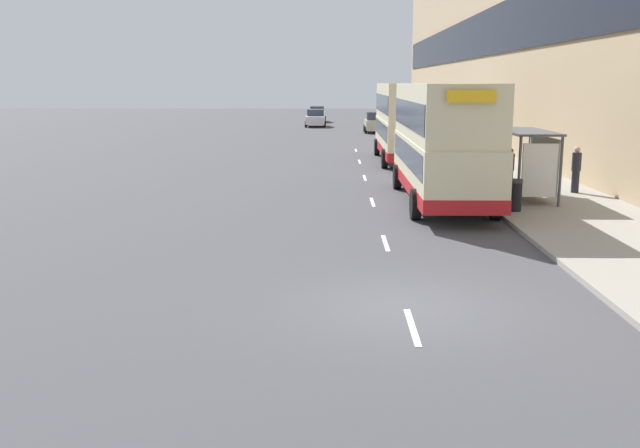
# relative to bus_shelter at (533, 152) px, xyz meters

# --- Properties ---
(ground_plane) EXTENTS (220.00, 220.00, 0.00)m
(ground_plane) POSITION_rel_bus_shelter_xyz_m (-5.77, -12.55, -1.88)
(ground_plane) COLOR #424247
(pavement) EXTENTS (5.00, 93.00, 0.14)m
(pavement) POSITION_rel_bus_shelter_xyz_m (0.73, 25.95, -1.81)
(pavement) COLOR gray
(pavement) RESTS_ON ground_plane
(terrace_facade) EXTENTS (3.10, 93.00, 17.10)m
(terrace_facade) POSITION_rel_bus_shelter_xyz_m (4.72, 25.95, 6.67)
(terrace_facade) COLOR tan
(terrace_facade) RESTS_ON ground_plane
(lane_mark_0) EXTENTS (0.12, 2.00, 0.01)m
(lane_mark_0) POSITION_rel_bus_shelter_xyz_m (-5.77, -13.70, -1.87)
(lane_mark_0) COLOR silver
(lane_mark_0) RESTS_ON ground_plane
(lane_mark_1) EXTENTS (0.12, 2.00, 0.01)m
(lane_mark_1) POSITION_rel_bus_shelter_xyz_m (-5.77, -6.86, -1.87)
(lane_mark_1) COLOR silver
(lane_mark_1) RESTS_ON ground_plane
(lane_mark_2) EXTENTS (0.12, 2.00, 0.01)m
(lane_mark_2) POSITION_rel_bus_shelter_xyz_m (-5.77, -0.02, -1.87)
(lane_mark_2) COLOR silver
(lane_mark_2) RESTS_ON ground_plane
(lane_mark_3) EXTENTS (0.12, 2.00, 0.01)m
(lane_mark_3) POSITION_rel_bus_shelter_xyz_m (-5.77, 6.82, -1.87)
(lane_mark_3) COLOR silver
(lane_mark_3) RESTS_ON ground_plane
(lane_mark_4) EXTENTS (0.12, 2.00, 0.01)m
(lane_mark_4) POSITION_rel_bus_shelter_xyz_m (-5.77, 13.66, -1.87)
(lane_mark_4) COLOR silver
(lane_mark_4) RESTS_ON ground_plane
(lane_mark_5) EXTENTS (0.12, 2.00, 0.01)m
(lane_mark_5) POSITION_rel_bus_shelter_xyz_m (-5.77, 20.49, -1.87)
(lane_mark_5) COLOR silver
(lane_mark_5) RESTS_ON ground_plane
(bus_shelter) EXTENTS (1.60, 4.20, 2.48)m
(bus_shelter) POSITION_rel_bus_shelter_xyz_m (0.00, 0.00, 0.00)
(bus_shelter) COLOR #4C4C51
(bus_shelter) RESTS_ON ground_plane
(double_decker_bus_near) EXTENTS (2.85, 10.49, 4.30)m
(double_decker_bus_near) POSITION_rel_bus_shelter_xyz_m (-3.30, -0.12, 0.41)
(double_decker_bus_near) COLOR beige
(double_decker_bus_near) RESTS_ON ground_plane
(double_decker_bus_ahead) EXTENTS (2.85, 10.39, 4.30)m
(double_decker_bus_ahead) POSITION_rel_bus_shelter_xyz_m (-3.32, 13.85, 0.41)
(double_decker_bus_ahead) COLOR beige
(double_decker_bus_ahead) RESTS_ON ground_plane
(car_0) EXTENTS (2.05, 4.38, 1.71)m
(car_0) POSITION_rel_bus_shelter_xyz_m (-9.07, 46.21, -1.02)
(car_0) COLOR silver
(car_0) RESTS_ON ground_plane
(car_1) EXTENTS (2.05, 4.12, 1.81)m
(car_1) POSITION_rel_bus_shelter_xyz_m (-3.52, 37.55, -0.99)
(car_1) COLOR #B7B799
(car_1) RESTS_ON ground_plane
(car_2) EXTENTS (1.92, 4.53, 1.75)m
(car_2) POSITION_rel_bus_shelter_xyz_m (-9.11, 55.00, -1.01)
(car_2) COLOR silver
(car_2) RESTS_ON ground_plane
(pedestrian_at_shelter) EXTENTS (0.35, 0.35, 1.78)m
(pedestrian_at_shelter) POSITION_rel_bus_shelter_xyz_m (2.15, 1.61, -0.83)
(pedestrian_at_shelter) COLOR #23232D
(pedestrian_at_shelter) RESTS_ON ground_plane
(pedestrian_1) EXTENTS (0.33, 0.33, 1.69)m
(pedestrian_1) POSITION_rel_bus_shelter_xyz_m (-0.59, 5.06, -0.87)
(pedestrian_1) COLOR #23232D
(pedestrian_1) RESTS_ON ground_plane
(pedestrian_2) EXTENTS (0.33, 0.33, 1.66)m
(pedestrian_2) POSITION_rel_bus_shelter_xyz_m (-0.24, 2.22, -0.89)
(pedestrian_2) COLOR #23232D
(pedestrian_2) RESTS_ON ground_plane
(litter_bin) EXTENTS (0.55, 0.55, 1.05)m
(litter_bin) POSITION_rel_bus_shelter_xyz_m (-1.22, -2.47, -1.21)
(litter_bin) COLOR black
(litter_bin) RESTS_ON ground_plane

